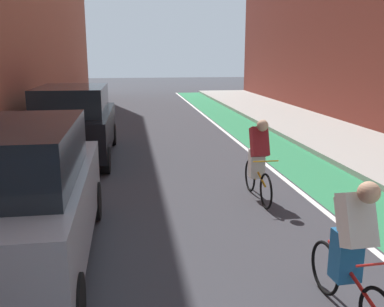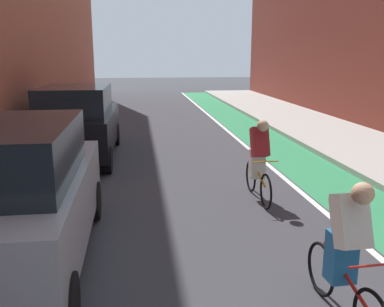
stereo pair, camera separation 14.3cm
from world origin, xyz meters
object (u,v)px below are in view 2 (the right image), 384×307
at_px(parked_suv_black, 78,122).
at_px(cyclist_mid, 346,246).
at_px(parked_suv_silver, 14,196).
at_px(cyclist_trailing, 259,157).

bearing_deg(parked_suv_black, cyclist_mid, -64.53).
distance_m(parked_suv_silver, parked_suv_black, 6.21).
height_order(parked_suv_black, cyclist_mid, parked_suv_black).
bearing_deg(cyclist_trailing, cyclist_mid, -92.63).
xyz_separation_m(parked_suv_silver, parked_suv_black, (-0.00, 6.21, 0.00)).
xyz_separation_m(parked_suv_silver, cyclist_mid, (3.73, -1.63, -0.17)).
xyz_separation_m(parked_suv_black, cyclist_mid, (3.73, -7.83, -0.17)).
bearing_deg(parked_suv_black, cyclist_trailing, -45.05).
bearing_deg(cyclist_mid, cyclist_trailing, 87.37).
distance_m(cyclist_mid, cyclist_trailing, 3.92).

